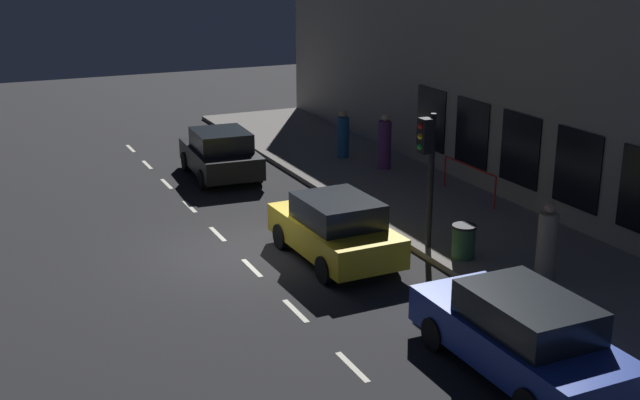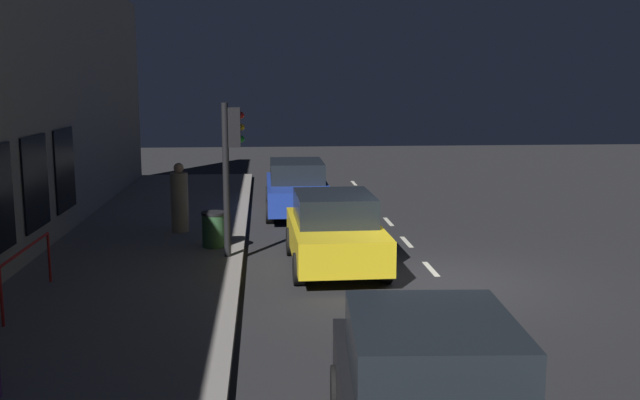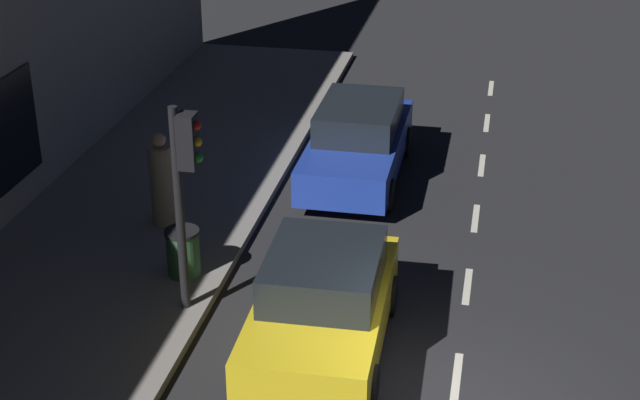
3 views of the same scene
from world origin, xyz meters
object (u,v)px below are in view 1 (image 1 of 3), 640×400
object	(u,v)px
pedestrian_1	(385,144)
pedestrian_0	(547,243)
parked_car_2	(335,229)
trash_bin	(464,241)
parked_car_0	(521,335)
parked_car_1	(221,154)
pedestrian_2	(343,136)
traffic_light	(428,157)

from	to	relation	value
pedestrian_1	pedestrian_0	bearing A→B (deg)	-147.59
parked_car_2	pedestrian_1	size ratio (longest dim) A/B	2.16
pedestrian_1	parked_car_2	bearing A→B (deg)	-177.64
pedestrian_1	trash_bin	bearing A→B (deg)	-156.00
parked_car_0	parked_car_2	xyz separation A→B (m)	(-0.51, 6.37, -0.00)
parked_car_0	parked_car_2	size ratio (longest dim) A/B	1.13
parked_car_0	trash_bin	size ratio (longest dim) A/B	5.53
parked_car_1	pedestrian_2	xyz separation A→B (m)	(4.54, 0.15, 0.13)
parked_car_2	pedestrian_1	world-z (taller)	pedestrian_1
parked_car_2	pedestrian_2	xyz separation A→B (m)	(4.36, 8.30, 0.13)
parked_car_0	parked_car_1	world-z (taller)	same
parked_car_2	trash_bin	size ratio (longest dim) A/B	4.88
pedestrian_0	pedestrian_2	size ratio (longest dim) A/B	1.05
parked_car_1	trash_bin	size ratio (longest dim) A/B	4.84
parked_car_0	trash_bin	bearing A→B (deg)	66.35
parked_car_1	pedestrian_0	bearing A→B (deg)	-68.12
traffic_light	pedestrian_0	size ratio (longest dim) A/B	1.90
parked_car_1	pedestrian_2	size ratio (longest dim) A/B	2.35
pedestrian_0	pedestrian_2	world-z (taller)	pedestrian_0
parked_car_0	pedestrian_2	distance (m)	15.16
pedestrian_1	pedestrian_2	world-z (taller)	pedestrian_1
parked_car_2	parked_car_1	bearing A→B (deg)	90.07
parked_car_2	trash_bin	distance (m)	3.07
parked_car_2	pedestrian_0	bearing A→B (deg)	-43.38
pedestrian_1	trash_bin	xyz separation A→B (m)	(-2.27, -7.90, -0.43)
parked_car_0	parked_car_2	bearing A→B (deg)	94.83
parked_car_0	pedestrian_1	bearing A→B (deg)	71.14
traffic_light	pedestrian_0	xyz separation A→B (m)	(1.45, -2.75, -1.50)
pedestrian_2	parked_car_0	bearing A→B (deg)	-166.67
traffic_light	trash_bin	distance (m)	2.19
parked_car_0	pedestrian_0	world-z (taller)	pedestrian_0
pedestrian_0	pedestrian_2	xyz separation A→B (m)	(0.72, 11.59, -0.04)
traffic_light	parked_car_1	size ratio (longest dim) A/B	0.85
trash_bin	traffic_light	bearing A→B (deg)	115.69
trash_bin	parked_car_1	bearing A→B (deg)	106.39
parked_car_2	pedestrian_1	distance (m)	8.07
pedestrian_1	pedestrian_2	bearing A→B (deg)	56.68
pedestrian_2	trash_bin	size ratio (longest dim) A/B	2.06
parked_car_1	parked_car_2	xyz separation A→B (m)	(0.18, -8.14, 0.00)
parked_car_2	pedestrian_2	bearing A→B (deg)	61.06
parked_car_0	trash_bin	distance (m)	5.31
traffic_light	pedestrian_1	xyz separation A→B (m)	(2.74, 6.91, -1.47)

